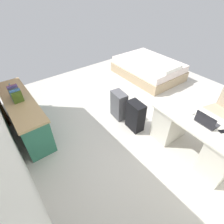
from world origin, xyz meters
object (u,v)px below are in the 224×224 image
(cell_phone_near_laptop, at_px, (224,131))
(suitcase_spare_grey, at_px, (119,105))
(bed, at_px, (148,68))
(laptop, at_px, (206,122))
(desk, at_px, (194,136))
(credenza, at_px, (25,115))
(office_chair, at_px, (220,114))
(suitcase_black, at_px, (135,116))
(figurine_small, at_px, (10,85))
(computer_mouse, at_px, (192,113))

(cell_phone_near_laptop, bearing_deg, suitcase_spare_grey, 40.73)
(bed, relative_size, laptop, 5.97)
(desk, relative_size, credenza, 0.82)
(bed, distance_m, laptop, 3.06)
(bed, bearing_deg, office_chair, 164.36)
(suitcase_black, distance_m, laptop, 1.27)
(suitcase_spare_grey, bearing_deg, figurine_small, 59.30)
(laptop, relative_size, computer_mouse, 3.22)
(laptop, xyz_separation_m, cell_phone_near_laptop, (-0.25, -0.06, -0.04))
(credenza, distance_m, figurine_small, 0.67)
(desk, height_order, cell_phone_near_laptop, cell_phone_near_laptop)
(bed, distance_m, figurine_small, 3.72)
(office_chair, distance_m, bed, 2.57)
(suitcase_spare_grey, relative_size, laptop, 1.90)
(laptop, bearing_deg, figurine_small, 35.37)
(bed, distance_m, suitcase_black, 2.40)
(desk, height_order, figurine_small, figurine_small)
(computer_mouse, xyz_separation_m, figurine_small, (2.68, 2.14, 0.04))
(office_chair, xyz_separation_m, suitcase_black, (1.03, 1.23, -0.11))
(office_chair, relative_size, suitcase_spare_grey, 1.54)
(suitcase_black, distance_m, suitcase_spare_grey, 0.49)
(credenza, height_order, laptop, laptop)
(laptop, xyz_separation_m, figurine_small, (2.94, 2.08, 0.00))
(bed, relative_size, figurine_small, 17.46)
(desk, relative_size, laptop, 4.58)
(desk, xyz_separation_m, suitcase_black, (1.04, 0.36, -0.08))
(bed, height_order, suitcase_spare_grey, suitcase_spare_grey)
(laptop, relative_size, cell_phone_near_laptop, 2.37)
(suitcase_black, xyz_separation_m, cell_phone_near_laptop, (-1.38, -0.40, 0.43))
(suitcase_spare_grey, xyz_separation_m, laptop, (-1.61, -0.37, 0.48))
(suitcase_black, relative_size, suitcase_spare_grey, 1.00)
(suitcase_black, height_order, cell_phone_near_laptop, cell_phone_near_laptop)
(computer_mouse, height_order, cell_phone_near_laptop, computer_mouse)
(bed, bearing_deg, desk, 147.78)
(desk, height_order, office_chair, office_chair)
(credenza, distance_m, bed, 3.66)
(office_chair, bearing_deg, bed, -15.64)
(bed, distance_m, suitcase_spare_grey, 2.16)
(desk, bearing_deg, figurine_small, 36.38)
(suitcase_spare_grey, distance_m, cell_phone_near_laptop, 1.96)
(credenza, bearing_deg, laptop, -139.21)
(bed, relative_size, suitcase_black, 3.13)
(suitcase_spare_grey, bearing_deg, suitcase_black, -170.09)
(desk, distance_m, suitcase_spare_grey, 1.57)
(desk, xyz_separation_m, laptop, (-0.09, 0.01, 0.40))
(office_chair, bearing_deg, figurine_small, 46.31)
(suitcase_black, bearing_deg, suitcase_spare_grey, 7.55)
(bed, height_order, suitcase_black, suitcase_black)
(credenza, bearing_deg, figurine_small, 0.17)
(laptop, distance_m, figurine_small, 3.60)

